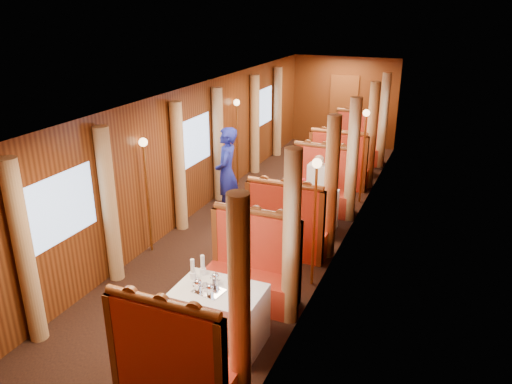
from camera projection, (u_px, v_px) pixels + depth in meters
The scene contains 48 objects.
floor at pixel (267, 223), 9.44m from camera, with size 3.00×12.00×0.01m, color black, non-canonical shape.
ceiling at pixel (268, 90), 8.54m from camera, with size 3.00×12.00×0.01m, color silver, non-canonical shape.
wall_far at pixel (344, 102), 14.16m from camera, with size 3.00×2.50×0.01m, color brown, non-canonical shape.
wall_left at pixel (194, 151), 9.53m from camera, with size 12.00×2.50×0.01m, color brown, non-canonical shape.
wall_right at pixel (350, 170), 8.45m from camera, with size 12.00×2.50×0.01m, color brown, non-canonical shape.
doorway_far at pixel (343, 111), 14.23m from camera, with size 0.80×0.04×2.00m, color brown.
table_near at pixel (219, 317), 6.02m from camera, with size 1.05×0.72×0.75m, color white.
banquette_near_fwd at pixel (175, 367), 5.13m from camera, with size 1.30×0.55×1.34m.
banquette_near_aft at pixel (252, 273), 6.88m from camera, with size 1.30×0.55×1.34m.
table_mid at pixel (305, 211), 9.04m from camera, with size 1.05×0.72×0.75m, color white.
banquette_mid_fwd at pixel (287, 231), 8.15m from camera, with size 1.30×0.55×1.34m.
banquette_mid_aft at pixel (321, 190), 9.89m from camera, with size 1.30×0.55×1.34m.
table_far at pixel (348, 158), 12.05m from camera, with size 1.05×0.72×0.75m, color white.
banquette_far_fwd at pixel (338, 169), 11.16m from camera, with size 1.30×0.55×1.34m.
banquette_far_aft at pixel (357, 146), 12.91m from camera, with size 1.30×0.55×1.34m.
tea_tray at pixel (209, 291), 5.85m from camera, with size 0.34×0.26×0.01m, color silver.
teapot_left at pixel (198, 287), 5.83m from camera, with size 0.15×0.11×0.12m, color silver, non-canonical shape.
teapot_right at pixel (210, 291), 5.75m from camera, with size 0.15×0.11×0.12m, color silver, non-canonical shape.
teapot_back at pixel (215, 280), 5.98m from camera, with size 0.15×0.11×0.12m, color silver, non-canonical shape.
fruit_plate at pixel (238, 301), 5.63m from camera, with size 0.22×0.22×0.05m.
cup_inboard at pixel (193, 271), 6.09m from camera, with size 0.08×0.08×0.26m.
cup_outboard at pixel (203, 267), 6.18m from camera, with size 0.08×0.08×0.26m.
rose_vase_mid at pixel (304, 182), 8.83m from camera, with size 0.06×0.06×0.36m.
rose_vase_far at pixel (350, 136), 11.83m from camera, with size 0.06×0.06×0.36m.
window_left_near at pixel (62, 207), 6.43m from camera, with size 1.20×0.90×0.01m, color #8FADD5, non-canonical shape.
curtain_left_near_a at pixel (24, 254), 5.82m from camera, with size 0.22×0.22×2.35m, color tan.
curtain_left_near_b at pixel (109, 206), 7.17m from camera, with size 0.22×0.22×2.35m, color tan.
window_right_near at pixel (278, 248), 5.37m from camera, with size 1.20×0.90×0.01m, color #8FADD5, non-canonical shape.
curtain_right_near_a at pixel (240, 306), 4.84m from camera, with size 0.22×0.22×2.35m, color tan.
curtain_right_near_b at pixel (291, 239), 6.18m from camera, with size 0.22×0.22×2.35m, color tan.
window_left_mid at pixel (195, 141), 9.45m from camera, with size 1.20×0.90×0.01m, color #8FADD5, non-canonical shape.
curtain_left_mid_a at pixel (179, 167), 8.84m from camera, with size 0.22×0.22×2.35m, color tan.
curtain_left_mid_b at pixel (218, 145), 10.18m from camera, with size 0.22×0.22×2.35m, color tan.
window_right_mid at pixel (350, 159), 8.39m from camera, with size 1.20×0.90×0.01m, color #8FADD5, non-canonical shape.
curtain_right_mid_a at pixel (331, 188), 7.85m from camera, with size 0.22×0.22×2.35m, color tan.
curtain_right_mid_b at pixel (352, 161), 9.20m from camera, with size 0.22×0.22×2.35m, color tan.
window_left_far at pixel (263, 107), 12.47m from camera, with size 1.20×0.90×0.01m, color #8FADD5, non-canonical shape.
curtain_left_far_a at pixel (255, 125), 11.86m from camera, with size 0.22×0.22×2.35m, color tan.
curtain_left_far_b at pixel (277, 112), 13.20m from camera, with size 0.22×0.22×2.35m, color tan.
window_right_far at pixel (383, 117), 11.41m from camera, with size 1.20×0.90×0.01m, color #8FADD5, non-canonical shape.
curtain_right_far_a at pixel (371, 136), 10.87m from camera, with size 0.22×0.22×2.35m, color tan.
curtain_right_far_b at pixel (383, 121), 12.21m from camera, with size 0.22×0.22×2.35m, color tan.
sconce_left_fore at pixel (146, 172), 7.93m from camera, with size 0.14×0.14×1.95m.
sconce_right_fore at pixel (315, 197), 6.93m from camera, with size 0.14×0.14×1.95m.
sconce_left_aft at pixel (237, 125), 10.95m from camera, with size 0.14×0.14×1.95m.
sconce_right_aft at pixel (364, 138), 9.95m from camera, with size 0.14×0.14×1.95m.
steward at pixel (227, 173), 9.42m from camera, with size 0.65×0.42×1.77m, color navy.
passenger at pixel (318, 179), 9.56m from camera, with size 0.40×0.44×0.76m.
Camera 1 is at (3.10, -8.02, 3.95)m, focal length 35.00 mm.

